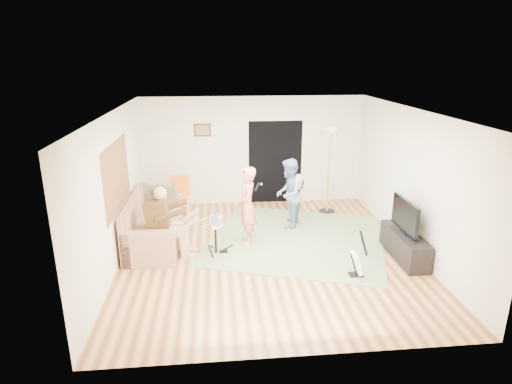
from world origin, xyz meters
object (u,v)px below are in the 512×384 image
Objects in this scene: guitarist at (289,194)px; television at (405,215)px; tv_cabinet at (404,245)px; singer at (247,206)px; torchiere_lamp at (330,156)px; sofa at (151,228)px; drum_kit at (216,238)px; guitar_spare at (357,263)px; dining_chair at (180,206)px.

television is at bearing 66.93° from guitarist.
guitarist is at bearing 137.81° from tv_cabinet.
singer is 2.67m from torchiere_lamp.
guitarist is 1.55× the size of television.
singer is at bearing -5.96° from sofa.
tv_cabinet is at bearing 67.69° from guitarist.
singer is (0.64, 0.45, 0.48)m from drum_kit.
torchiere_lamp is (0.31, 3.16, 1.16)m from guitar_spare.
guitarist reaches higher than drum_kit.
singer reaches higher than dining_chair.
tv_cabinet is at bearing 71.46° from singer.
sofa is 2.01m from singer.
torchiere_lamp reaches higher than drum_kit.
guitar_spare is at bearing -25.67° from sofa.
guitar_spare is 0.85× the size of television.
drum_kit is 2.65m from guitar_spare.
guitarist is 2.49m from dining_chair.
guitar_spare is 0.41× the size of torchiere_lamp.
tv_cabinet is (0.80, -2.57, -1.15)m from torchiere_lamp.
singer is at bearing -32.86° from guitarist.
drum_kit is 0.91m from singer.
tv_cabinet is (1.10, 0.59, 0.01)m from guitar_spare.
television reaches higher than drum_kit.
guitar_spare is 4.30m from dining_chair.
torchiere_lamp is 2.73m from television.
sofa is 4.95m from tv_cabinet.
dining_chair is 1.05× the size of television.
torchiere_lamp reaches higher than tv_cabinet.
torchiere_lamp is at bearing 106.18° from television.
guitarist is 1.47× the size of dining_chair.
torchiere_lamp is at bearing 107.20° from tv_cabinet.
guitarist is (1.60, 1.18, 0.46)m from drum_kit.
tv_cabinet is at bearing 28.09° from guitar_spare.
guitar_spare reaches higher than tv_cabinet.
drum_kit is at bearing -26.50° from sofa.
singer reaches higher than television.
tv_cabinet is at bearing -13.93° from sofa.
guitar_spare is (1.76, -1.58, -0.54)m from singer.
torchiere_lamp reaches higher than sofa.
singer is at bearing 160.62° from television.
torchiere_lamp reaches higher than guitar_spare.
dining_chair is at bearing -83.63° from guitarist.
sofa is 4.93m from television.
tv_cabinet is at bearing -72.80° from torchiere_lamp.
sofa is 1.14× the size of torchiere_lamp.
torchiere_lamp is at bearing 127.95° from singer.
sofa is at bearing 154.33° from guitar_spare.
drum_kit is 0.45× the size of singer.
singer is 3.07m from tv_cabinet.
guitar_spare is at bearing 38.95° from guitarist.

